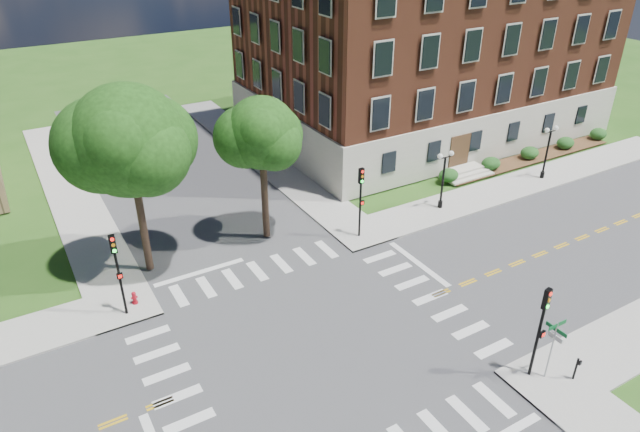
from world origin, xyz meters
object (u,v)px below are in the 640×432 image
traffic_signal_ne (361,194)px  twin_lamp_west (443,177)px  twin_lamp_east (547,149)px  street_sign_pole (554,339)px  traffic_signal_nw (117,265)px  traffic_signal_se (542,322)px  fire_hydrant (134,298)px  push_button_post (576,368)px

traffic_signal_ne → twin_lamp_west: 7.25m
twin_lamp_east → street_sign_pole: size_ratio=1.36×
traffic_signal_nw → twin_lamp_east: size_ratio=1.13×
traffic_signal_se → fire_hydrant: traffic_signal_se is taller
push_button_post → fire_hydrant: push_button_post is taller
fire_hydrant → traffic_signal_nw: bearing=-133.3°
fire_hydrant → twin_lamp_west: bearing=0.6°
twin_lamp_east → push_button_post: size_ratio=3.53×
street_sign_pole → push_button_post: (1.00, -0.78, -1.51)m
traffic_signal_se → twin_lamp_east: 22.95m
traffic_signal_nw → traffic_signal_se: bearing=-42.9°
twin_lamp_west → push_button_post: bearing=-110.1°
traffic_signal_se → street_sign_pole: size_ratio=1.55×
traffic_signal_se → twin_lamp_west: traffic_signal_se is taller
street_sign_pole → push_button_post: size_ratio=2.58×
twin_lamp_west → street_sign_pole: 16.72m
traffic_signal_ne → traffic_signal_nw: size_ratio=1.00×
traffic_signal_ne → twin_lamp_west: size_ratio=1.13×
traffic_signal_se → push_button_post: (1.50, -1.23, -2.39)m
twin_lamp_west → twin_lamp_east: (10.33, -0.19, 0.00)m
twin_lamp_west → street_sign_pole: (-6.87, -15.24, -0.21)m
twin_lamp_east → push_button_post: 22.71m
traffic_signal_ne → push_button_post: size_ratio=4.00×
traffic_signal_nw → push_button_post: bearing=-42.6°
traffic_signal_nw → twin_lamp_east: 32.68m
traffic_signal_se → twin_lamp_east: (17.70, 14.59, -0.66)m
traffic_signal_se → fire_hydrant: size_ratio=6.40×
traffic_signal_ne → push_button_post: bearing=-85.1°
street_sign_pole → traffic_signal_se: bearing=138.1°
twin_lamp_east → street_sign_pole: (-17.20, -15.05, -0.21)m
traffic_signal_ne → fire_hydrant: (-14.52, 0.16, -2.72)m
traffic_signal_ne → twin_lamp_west: traffic_signal_ne is taller
traffic_signal_nw → twin_lamp_west: 22.36m
traffic_signal_ne → push_button_post: traffic_signal_ne is taller
traffic_signal_nw → street_sign_pole: bearing=-42.9°
traffic_signal_nw → twin_lamp_east: bearing=1.2°
twin_lamp_west → street_sign_pole: bearing=-114.3°
street_sign_pole → fire_hydrant: street_sign_pole is taller
traffic_signal_ne → traffic_signal_nw: 15.13m
traffic_signal_se → twin_lamp_west: (7.37, 14.79, -0.66)m
twin_lamp_east → street_sign_pole: 22.85m
twin_lamp_east → fire_hydrant: size_ratio=5.64×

